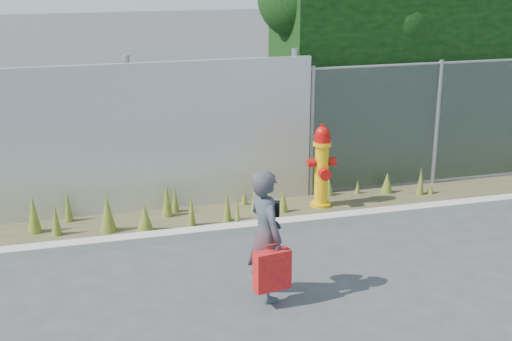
{
  "coord_description": "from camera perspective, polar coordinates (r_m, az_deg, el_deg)",
  "views": [
    {
      "loc": [
        -2.7,
        -6.96,
        3.68
      ],
      "look_at": [
        -0.3,
        1.4,
        1.0
      ],
      "focal_mm": 50.0,
      "sensor_mm": 36.0,
      "label": 1
    }
  ],
  "objects": [
    {
      "name": "weed_strip",
      "position": [
        10.46,
        -0.04,
        -2.69
      ],
      "size": [
        16.0,
        1.3,
        0.55
      ],
      "color": "#474028",
      "rests_on": "ground"
    },
    {
      "name": "woman",
      "position": [
        7.74,
        0.77,
        -5.21
      ],
      "size": [
        0.45,
        0.6,
        1.47
      ],
      "primitive_type": "imported",
      "rotation": [
        0.0,
        0.0,
        1.77
      ],
      "color": "#105A65",
      "rests_on": "ground"
    },
    {
      "name": "fire_hydrant",
      "position": [
        10.58,
        5.28,
        0.24
      ],
      "size": [
        0.43,
        0.38,
        1.28
      ],
      "rotation": [
        0.0,
        0.0,
        -0.08
      ],
      "color": "#EBAC0C",
      "rests_on": "ground"
    },
    {
      "name": "chainlink_fence",
      "position": [
        12.43,
        18.48,
        3.93
      ],
      "size": [
        6.5,
        0.07,
        2.05
      ],
      "color": "gray",
      "rests_on": "ground"
    },
    {
      "name": "ground",
      "position": [
        8.32,
        4.72,
        -9.18
      ],
      "size": [
        80.0,
        80.0,
        0.0
      ],
      "primitive_type": "plane",
      "color": "#3A3A3C",
      "rests_on": "ground"
    },
    {
      "name": "red_tote_bag",
      "position": [
        7.68,
        1.3,
        -7.97
      ],
      "size": [
        0.4,
        0.15,
        0.52
      ],
      "rotation": [
        0.0,
        0.0,
        0.16
      ],
      "color": "#A10922"
    },
    {
      "name": "corrugated_fence",
      "position": [
        10.31,
        -18.54,
        1.74
      ],
      "size": [
        8.5,
        0.21,
        2.3
      ],
      "color": "#B8BCC0",
      "rests_on": "ground"
    },
    {
      "name": "curb",
      "position": [
        9.85,
        1.04,
        -4.43
      ],
      "size": [
        16.0,
        0.22,
        0.12
      ],
      "primitive_type": "cube",
      "color": "#B0AC9F",
      "rests_on": "ground"
    },
    {
      "name": "black_shoulder_bag",
      "position": [
        7.86,
        1.09,
        -3.06
      ],
      "size": [
        0.22,
        0.09,
        0.17
      ],
      "rotation": [
        0.0,
        0.0,
        -0.38
      ],
      "color": "black"
    },
    {
      "name": "hedge",
      "position": [
        13.23,
        17.47,
        8.97
      ],
      "size": [
        7.72,
        2.06,
        3.66
      ],
      "color": "black",
      "rests_on": "ground"
    }
  ]
}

